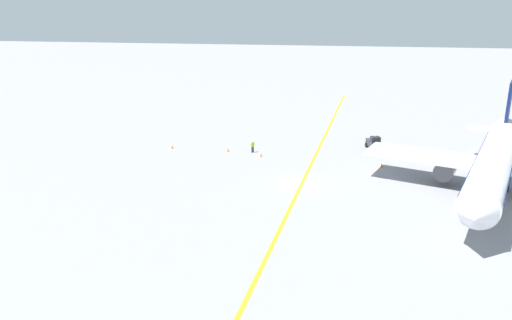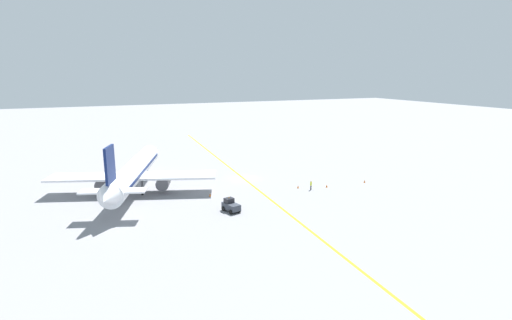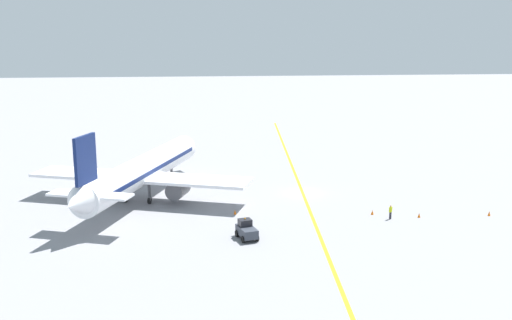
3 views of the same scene
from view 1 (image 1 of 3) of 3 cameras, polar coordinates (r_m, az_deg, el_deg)
The scene contains 9 objects.
ground_plane at distance 57.87m, azimuth 5.20°, elevation -2.86°, with size 400.00×400.00×0.00m, color gray.
apron_yellow_centreline at distance 57.87m, azimuth 5.20°, elevation -2.86°, with size 0.40×120.00×0.01m, color yellow.
airplane_at_gate at distance 59.75m, azimuth 25.63°, elevation -0.15°, with size 28.17×34.52×10.60m.
baggage_tug_dark at distance 73.50m, azimuth 13.33°, elevation 1.90°, with size 2.39×3.29×2.11m.
ground_crew_worker at distance 69.88m, azimuth -0.39°, elevation 1.59°, with size 0.45×0.42×1.68m.
traffic_cone_near_nose at distance 70.52m, azimuth -3.22°, elevation 1.17°, with size 0.32×0.32×0.55m, color orange.
traffic_cone_mid_apron at distance 73.03m, azimuth -9.55°, elevation 1.52°, with size 0.32×0.32×0.55m, color orange.
traffic_cone_by_wingtip at distance 68.02m, azimuth 0.58°, elevation 0.58°, with size 0.32×0.32×0.55m, color orange.
traffic_cone_far_edge at distance 65.69m, azimuth 14.17°, elevation -0.58°, with size 0.32×0.32×0.55m, color orange.
Camera 1 is at (-4.58, 54.10, 20.03)m, focal length 35.00 mm.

